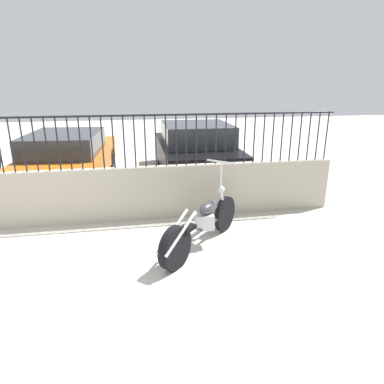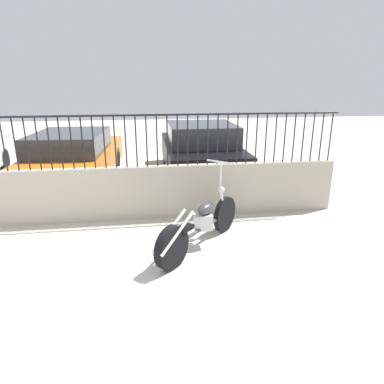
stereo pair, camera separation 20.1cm
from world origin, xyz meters
name	(u,v)px [view 2 (the right image)]	position (x,y,z in m)	size (l,w,h in m)	color
low_wall	(56,196)	(0.00, 2.88, 0.50)	(10.54, 0.18, 1.00)	#B2A893
fence_railing	(48,135)	(0.00, 2.88, 1.60)	(10.54, 0.04, 0.94)	black
motorcycle_dark_grey	(197,227)	(2.36, 1.44, 0.38)	(1.53, 1.64, 1.28)	black
car_orange	(74,158)	(-0.11, 5.36, 0.67)	(2.09, 4.62, 1.32)	black
car_black	(200,150)	(3.12, 5.73, 0.71)	(1.94, 4.13, 1.42)	black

